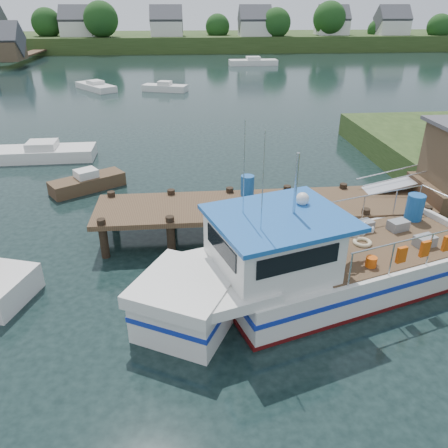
{
  "coord_description": "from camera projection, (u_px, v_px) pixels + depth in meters",
  "views": [
    {
      "loc": [
        -2.3,
        -15.92,
        8.65
      ],
      "look_at": [
        -1.0,
        -1.5,
        1.3
      ],
      "focal_mm": 35.0,
      "sensor_mm": 36.0,
      "label": 1
    }
  ],
  "objects": [
    {
      "name": "ground_plane",
      "position": [
        245.0,
        235.0,
        18.23
      ],
      "size": [
        160.0,
        160.0,
        0.0
      ],
      "primitive_type": "plane",
      "color": "black"
    },
    {
      "name": "far_shore",
      "position": [
        192.0,
        38.0,
        90.43
      ],
      "size": [
        140.0,
        42.55,
        9.22
      ],
      "color": "#31471D",
      "rests_on": "ground"
    },
    {
      "name": "dock",
      "position": [
        404.0,
        179.0,
        17.75
      ],
      "size": [
        16.6,
        3.0,
        4.78
      ],
      "color": "#4D3824",
      "rests_on": "ground"
    },
    {
      "name": "lobster_boat",
      "position": [
        311.0,
        267.0,
        14.01
      ],
      "size": [
        12.13,
        6.55,
        5.91
      ],
      "rotation": [
        0.0,
        0.0,
        0.31
      ],
      "color": "silver",
      "rests_on": "ground"
    },
    {
      "name": "moored_rowboat",
      "position": [
        87.0,
        182.0,
        22.46
      ],
      "size": [
        3.8,
        3.12,
        1.08
      ],
      "rotation": [
        0.0,
        0.0,
        0.06
      ],
      "color": "#4D3824",
      "rests_on": "ground"
    },
    {
      "name": "moored_far",
      "position": [
        253.0,
        62.0,
        67.69
      ],
      "size": [
        7.45,
        2.65,
        1.26
      ],
      "rotation": [
        0.0,
        0.0,
        0.28
      ],
      "color": "silver",
      "rests_on": "ground"
    },
    {
      "name": "moored_a",
      "position": [
        43.0,
        153.0,
        26.82
      ],
      "size": [
        6.17,
        2.23,
        1.13
      ],
      "rotation": [
        0.0,
        0.0,
        -0.33
      ],
      "color": "silver",
      "rests_on": "ground"
    },
    {
      "name": "moored_b",
      "position": [
        165.0,
        87.0,
        47.65
      ],
      "size": [
        5.1,
        3.1,
        1.07
      ],
      "rotation": [
        0.0,
        0.0,
        0.29
      ],
      "color": "silver",
      "rests_on": "ground"
    },
    {
      "name": "moored_c",
      "position": [
        430.0,
        122.0,
        34.04
      ],
      "size": [
        6.37,
        3.23,
        0.96
      ],
      "rotation": [
        0.0,
        0.0,
        0.02
      ],
      "color": "silver",
      "rests_on": "ground"
    },
    {
      "name": "moored_d",
      "position": [
        96.0,
        86.0,
        48.41
      ],
      "size": [
        5.2,
        5.98,
        1.01
      ],
      "rotation": [
        0.0,
        0.0,
        0.12
      ],
      "color": "silver",
      "rests_on": "ground"
    }
  ]
}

